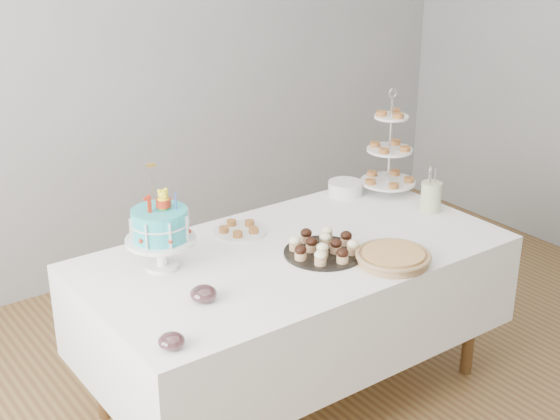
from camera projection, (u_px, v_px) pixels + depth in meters
walls at (341, 143)px, 3.07m from camera, size 5.04×4.04×2.70m
table at (294, 295)px, 3.60m from camera, size 1.92×1.02×0.77m
birthday_cake at (161, 241)px, 3.30m from camera, size 0.30×0.30×0.46m
cupcake_tray at (324, 246)px, 3.46m from camera, size 0.36×0.36×0.08m
pie at (393, 257)px, 3.38m from camera, size 0.33×0.33×0.05m
tiered_stand at (390, 150)px, 4.09m from camera, size 0.29×0.29×0.57m
plate_stack at (345, 188)px, 4.15m from camera, size 0.18×0.18×0.07m
pastry_plate at (239, 229)px, 3.69m from camera, size 0.25×0.25×0.04m
jam_bowl_a at (171, 341)px, 2.75m from camera, size 0.10×0.10×0.06m
jam_bowl_b at (204, 294)px, 3.07m from camera, size 0.11×0.11×0.06m
utensil_pitcher at (431, 195)px, 3.92m from camera, size 0.11×0.10×0.23m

